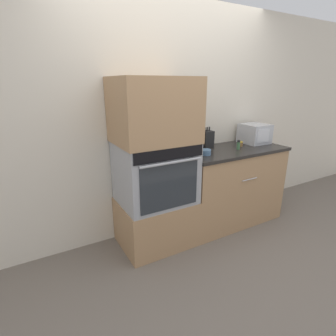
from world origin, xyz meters
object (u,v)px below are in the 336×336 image
(wall_oven, at_px, (155,172))
(microwave, at_px, (255,134))
(condiment_jar_near, at_px, (240,144))
(condiment_jar_far, at_px, (197,149))
(bowl, at_px, (205,152))
(knife_block, at_px, (207,139))
(condiment_jar_mid, at_px, (238,145))

(wall_oven, xyz_separation_m, microwave, (1.46, 0.09, 0.24))
(microwave, height_order, condiment_jar_near, microwave)
(wall_oven, bearing_deg, condiment_jar_far, 8.86)
(bowl, xyz_separation_m, condiment_jar_near, (0.61, 0.11, 0.00))
(microwave, height_order, condiment_jar_far, microwave)
(condiment_jar_near, bearing_deg, condiment_jar_far, 175.63)
(wall_oven, bearing_deg, knife_block, 15.06)
(wall_oven, xyz_separation_m, condiment_jar_far, (0.57, 0.09, 0.16))
(condiment_jar_far, bearing_deg, microwave, 0.41)
(condiment_jar_near, distance_m, condiment_jar_far, 0.61)
(microwave, height_order, knife_block, same)
(wall_oven, height_order, condiment_jar_near, wall_oven)
(knife_block, relative_size, bowl, 1.90)
(condiment_jar_near, height_order, condiment_jar_mid, condiment_jar_mid)
(microwave, bearing_deg, condiment_jar_mid, -159.20)
(wall_oven, height_order, condiment_jar_far, wall_oven)
(microwave, distance_m, bowl, 0.91)
(condiment_jar_mid, distance_m, condiment_jar_far, 0.50)
(wall_oven, relative_size, condiment_jar_mid, 6.74)
(wall_oven, height_order, knife_block, knife_block)
(bowl, height_order, condiment_jar_far, condiment_jar_far)
(wall_oven, distance_m, microwave, 1.48)
(microwave, relative_size, knife_block, 1.34)
(wall_oven, bearing_deg, microwave, 3.70)
(condiment_jar_mid, height_order, condiment_jar_far, condiment_jar_mid)
(bowl, bearing_deg, condiment_jar_near, 9.83)
(wall_oven, bearing_deg, condiment_jar_mid, -3.59)
(knife_block, distance_m, bowl, 0.37)
(wall_oven, distance_m, condiment_jar_near, 1.19)
(knife_block, height_order, bowl, knife_block)
(condiment_jar_near, distance_m, condiment_jar_mid, 0.18)
(condiment_jar_near, height_order, condiment_jar_far, condiment_jar_far)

